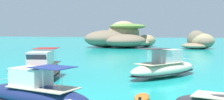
{
  "coord_description": "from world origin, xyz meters",
  "views": [
    {
      "loc": [
        10.4,
        -18.89,
        5.2
      ],
      "look_at": [
        1.29,
        13.43,
        2.9
      ],
      "focal_mm": 45.42,
      "sensor_mm": 36.0,
      "label": 1
    }
  ],
  "objects_px": {
    "motorboat_navy": "(36,93)",
    "islet_large": "(121,38)",
    "islet_small": "(199,42)",
    "motorboat_cream": "(164,68)",
    "motorboat_red": "(42,70)",
    "dinghy_tender": "(142,98)"
  },
  "relations": [
    {
      "from": "islet_small",
      "to": "motorboat_cream",
      "type": "distance_m",
      "value": 53.46
    },
    {
      "from": "islet_small",
      "to": "motorboat_cream",
      "type": "xyz_separation_m",
      "value": [
        -5.06,
        -53.22,
        -0.98
      ]
    },
    {
      "from": "motorboat_cream",
      "to": "dinghy_tender",
      "type": "height_order",
      "value": "motorboat_cream"
    },
    {
      "from": "islet_large",
      "to": "motorboat_red",
      "type": "bearing_deg",
      "value": -83.93
    },
    {
      "from": "islet_large",
      "to": "motorboat_cream",
      "type": "bearing_deg",
      "value": -71.3
    },
    {
      "from": "islet_small",
      "to": "motorboat_cream",
      "type": "bearing_deg",
      "value": -95.43
    },
    {
      "from": "motorboat_cream",
      "to": "islet_small",
      "type": "bearing_deg",
      "value": 84.57
    },
    {
      "from": "motorboat_red",
      "to": "motorboat_cream",
      "type": "xyz_separation_m",
      "value": [
        12.21,
        5.73,
        0.0
      ]
    },
    {
      "from": "islet_large",
      "to": "islet_small",
      "type": "distance_m",
      "value": 23.84
    },
    {
      "from": "motorboat_red",
      "to": "dinghy_tender",
      "type": "xyz_separation_m",
      "value": [
        11.62,
        -5.83,
        -0.81
      ]
    },
    {
      "from": "islet_large",
      "to": "motorboat_navy",
      "type": "relative_size",
      "value": 2.59
    },
    {
      "from": "islet_large",
      "to": "motorboat_navy",
      "type": "bearing_deg",
      "value": -80.86
    },
    {
      "from": "islet_large",
      "to": "motorboat_navy",
      "type": "height_order",
      "value": "islet_large"
    },
    {
      "from": "motorboat_red",
      "to": "dinghy_tender",
      "type": "height_order",
      "value": "motorboat_red"
    },
    {
      "from": "motorboat_red",
      "to": "dinghy_tender",
      "type": "distance_m",
      "value": 13.03
    },
    {
      "from": "motorboat_red",
      "to": "islet_large",
      "type": "bearing_deg",
      "value": 96.07
    },
    {
      "from": "motorboat_cream",
      "to": "motorboat_navy",
      "type": "bearing_deg",
      "value": -116.05
    },
    {
      "from": "motorboat_cream",
      "to": "motorboat_navy",
      "type": "distance_m",
      "value": 16.8
    },
    {
      "from": "islet_large",
      "to": "islet_small",
      "type": "height_order",
      "value": "islet_large"
    },
    {
      "from": "islet_large",
      "to": "islet_small",
      "type": "xyz_separation_m",
      "value": [
        23.74,
        -1.96,
        -0.89
      ]
    },
    {
      "from": "motorboat_navy",
      "to": "islet_large",
      "type": "bearing_deg",
      "value": 99.14
    },
    {
      "from": "motorboat_navy",
      "to": "islet_small",
      "type": "bearing_deg",
      "value": 79.68
    }
  ]
}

